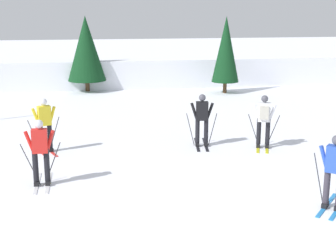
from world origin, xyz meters
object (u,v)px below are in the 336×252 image
(skier_white, at_px, (264,119))
(conifer_far_right, at_px, (86,49))
(skier_blue, at_px, (335,170))
(conifer_far_left, at_px, (226,49))
(skier_black, at_px, (202,119))
(skier_red, at_px, (40,151))
(skier_yellow, at_px, (45,124))

(skier_white, relative_size, conifer_far_right, 0.43)
(skier_blue, bearing_deg, skier_white, 88.02)
(skier_white, xyz_separation_m, conifer_far_left, (1.63, 10.21, 1.32))
(conifer_far_left, distance_m, conifer_far_right, 7.31)
(skier_black, height_order, skier_red, same)
(skier_black, xyz_separation_m, conifer_far_right, (-3.59, 11.38, 1.35))
(conifer_far_right, bearing_deg, conifer_far_left, -13.46)
(skier_black, distance_m, skier_blue, 5.72)
(skier_red, bearing_deg, skier_yellow, 92.36)
(skier_black, distance_m, skier_white, 1.96)
(skier_yellow, xyz_separation_m, conifer_far_right, (1.34, 11.27, 1.35))
(skier_yellow, bearing_deg, skier_blue, -39.94)
(skier_red, height_order, skier_yellow, same)
(conifer_far_left, bearing_deg, skier_blue, -96.78)
(skier_blue, bearing_deg, conifer_far_right, 107.50)
(skier_blue, distance_m, skier_yellow, 8.67)
(skier_red, xyz_separation_m, conifer_far_left, (8.32, 12.54, 1.36))
(skier_yellow, relative_size, skier_white, 1.00)
(skier_red, xyz_separation_m, conifer_far_right, (1.22, 14.24, 1.35))
(skier_blue, distance_m, conifer_far_left, 15.30)
(skier_black, xyz_separation_m, conifer_far_left, (3.51, 9.68, 1.36))
(skier_yellow, height_order, conifer_far_left, conifer_far_left)
(skier_blue, xyz_separation_m, conifer_far_left, (1.80, 15.14, 1.36))
(skier_white, height_order, conifer_far_left, conifer_far_left)
(skier_white, bearing_deg, skier_yellow, 174.62)
(skier_white, bearing_deg, conifer_far_left, 80.94)
(skier_black, distance_m, conifer_far_left, 10.38)
(skier_black, bearing_deg, skier_white, -15.78)
(skier_blue, relative_size, skier_white, 1.00)
(conifer_far_left, bearing_deg, skier_black, -109.94)
(skier_blue, bearing_deg, skier_black, 107.43)
(skier_white, bearing_deg, conifer_far_right, 114.70)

